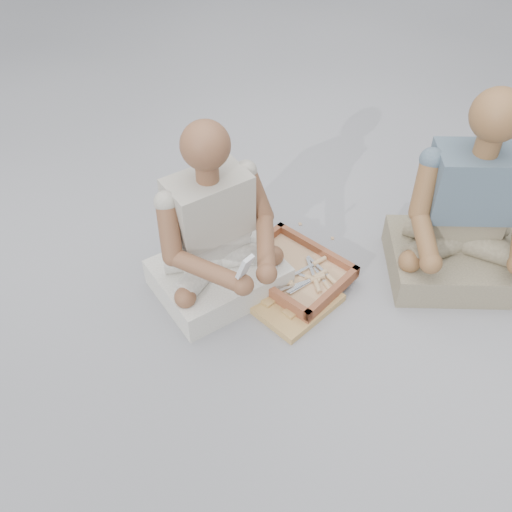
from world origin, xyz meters
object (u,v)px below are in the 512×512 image
Objects in this scene: craftsman at (216,240)px; carved_panel at (275,287)px; tool_tray at (293,271)px; companion at (466,221)px.

carved_panel is at bearing 140.96° from craftsman.
tool_tray is 0.62× the size of craftsman.
tool_tray is at bearing 6.45° from companion.
companion is (0.60, 0.57, 0.28)m from carved_panel.
companion is at bearing 39.25° from tool_tray.
craftsman is (-0.25, -0.22, 0.23)m from tool_tray.
tool_tray is 0.57× the size of companion.
craftsman is 1.08m from companion.
craftsman is 0.92× the size of companion.
companion is (0.57, 0.47, 0.24)m from tool_tray.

